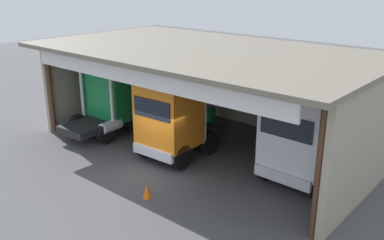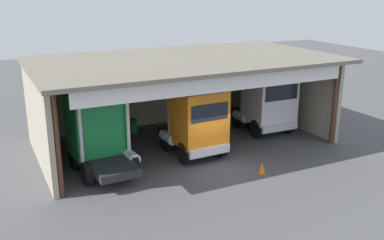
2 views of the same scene
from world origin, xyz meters
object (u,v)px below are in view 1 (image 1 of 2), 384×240
object	(u,v)px
truck_orange_center_right_bay	(172,119)
tool_cart	(273,132)
truck_green_yard_outside	(111,97)
traffic_cone	(147,191)
truck_white_center_bay	(301,138)
oil_drum	(211,115)

from	to	relation	value
truck_orange_center_right_bay	tool_cart	xyz separation A→B (m)	(2.43, 4.94, -1.41)
truck_green_yard_outside	traffic_cone	xyz separation A→B (m)	(6.81, -3.89, -1.64)
truck_white_center_bay	tool_cart	distance (m)	4.86
truck_green_yard_outside	truck_white_center_bay	world-z (taller)	truck_white_center_bay
truck_green_yard_outside	truck_orange_center_right_bay	distance (m)	5.00
tool_cart	traffic_cone	xyz separation A→B (m)	(-0.59, -8.35, -0.22)
truck_green_yard_outside	tool_cart	bearing A→B (deg)	27.27
truck_green_yard_outside	oil_drum	bearing A→B (deg)	51.19
truck_white_center_bay	tool_cart	xyz separation A→B (m)	(-3.18, 3.37, -1.47)
tool_cart	traffic_cone	bearing A→B (deg)	-94.06
truck_green_yard_outside	tool_cart	size ratio (longest dim) A/B	4.47
truck_orange_center_right_bay	oil_drum	world-z (taller)	truck_orange_center_right_bay
truck_green_yard_outside	oil_drum	size ratio (longest dim) A/B	5.14
truck_green_yard_outside	truck_orange_center_right_bay	size ratio (longest dim) A/B	0.99
truck_orange_center_right_bay	traffic_cone	bearing A→B (deg)	115.83
truck_green_yard_outside	truck_white_center_bay	xyz separation A→B (m)	(10.59, 1.10, 0.05)
truck_orange_center_right_bay	tool_cart	distance (m)	5.69
truck_white_center_bay	traffic_cone	distance (m)	6.48
truck_green_yard_outside	oil_drum	distance (m)	5.79
truck_green_yard_outside	traffic_cone	world-z (taller)	truck_green_yard_outside
truck_white_center_bay	truck_green_yard_outside	bearing A→B (deg)	7.12
truck_white_center_bay	oil_drum	bearing A→B (deg)	-24.10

